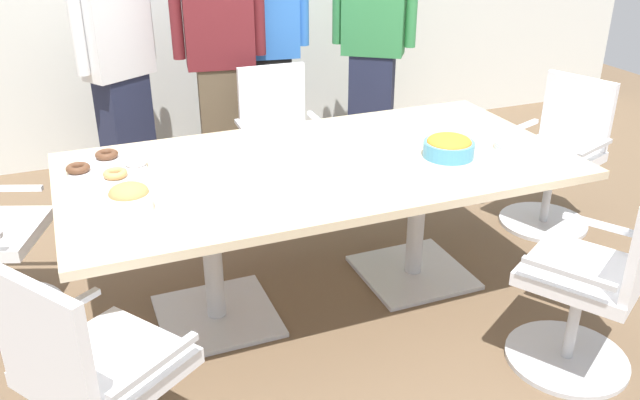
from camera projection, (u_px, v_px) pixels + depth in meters
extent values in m
cube|color=brown|center=(320.00, 296.00, 3.50)|extent=(10.00, 10.00, 0.01)
cube|color=#CCB793|center=(320.00, 166.00, 3.18)|extent=(2.40, 1.20, 0.04)
cube|color=silver|center=(217.00, 316.00, 3.30)|extent=(0.56, 0.56, 0.02)
cylinder|color=silver|center=(212.00, 253.00, 3.15)|extent=(0.09, 0.09, 0.69)
cube|color=silver|center=(413.00, 272.00, 3.68)|extent=(0.56, 0.56, 0.02)
cylinder|color=silver|center=(417.00, 214.00, 3.52)|extent=(0.09, 0.09, 0.69)
cylinder|color=silver|center=(566.00, 358.00, 3.01)|extent=(0.74, 0.74, 0.02)
cylinder|color=silver|center=(574.00, 318.00, 2.92)|extent=(0.05, 0.05, 0.41)
cube|color=white|center=(583.00, 273.00, 2.82)|extent=(0.63, 0.63, 0.06)
cube|color=silver|center=(568.00, 273.00, 2.59)|extent=(0.22, 0.33, 0.02)
cube|color=silver|center=(605.00, 226.00, 2.95)|extent=(0.22, 0.33, 0.02)
cylinder|color=silver|center=(543.00, 222.00, 4.22)|extent=(0.70, 0.70, 0.02)
cylinder|color=silver|center=(548.00, 191.00, 4.13)|extent=(0.05, 0.05, 0.41)
cube|color=white|center=(553.00, 156.00, 4.03)|extent=(0.59, 0.59, 0.06)
cube|color=white|center=(577.00, 111.00, 4.05)|extent=(0.19, 0.42, 0.42)
cube|color=silver|center=(595.00, 148.00, 3.81)|extent=(0.35, 0.16, 0.02)
cube|color=silver|center=(520.00, 127.00, 4.14)|extent=(0.35, 0.16, 0.02)
cylinder|color=silver|center=(284.00, 207.00, 4.42)|extent=(0.56, 0.56, 0.02)
cylinder|color=silver|center=(283.00, 177.00, 4.33)|extent=(0.05, 0.05, 0.41)
cube|color=white|center=(282.00, 143.00, 4.23)|extent=(0.48, 0.48, 0.06)
cube|color=white|center=(272.00, 98.00, 4.30)|extent=(0.44, 0.06, 0.42)
cube|color=silver|center=(318.00, 121.00, 4.25)|extent=(0.04, 0.37, 0.02)
cube|color=silver|center=(244.00, 130.00, 4.10)|extent=(0.04, 0.37, 0.02)
cylinder|color=silver|center=(8.00, 312.00, 3.33)|extent=(0.70, 0.70, 0.02)
cube|color=silver|center=(5.00, 188.00, 3.31)|extent=(0.35, 0.16, 0.02)
cube|color=white|center=(108.00, 367.00, 2.27)|extent=(0.64, 0.64, 0.06)
cube|color=white|center=(41.00, 342.00, 2.01)|extent=(0.28, 0.38, 0.42)
cube|color=silver|center=(56.00, 314.00, 2.34)|extent=(0.32, 0.23, 0.02)
cube|color=silver|center=(155.00, 365.00, 2.10)|extent=(0.32, 0.23, 0.02)
cube|color=#232842|center=(128.00, 135.00, 4.53)|extent=(0.38, 0.34, 0.81)
cube|color=white|center=(113.00, 26.00, 4.22)|extent=(0.49, 0.42, 0.64)
cylinder|color=white|center=(146.00, 15.00, 4.40)|extent=(0.11, 0.11, 0.58)
cylinder|color=white|center=(77.00, 28.00, 4.01)|extent=(0.11, 0.11, 0.58)
cube|color=brown|center=(225.00, 127.00, 4.61)|extent=(0.35, 0.25, 0.85)
cube|color=maroon|center=(218.00, 15.00, 4.29)|extent=(0.47, 0.28, 0.67)
cylinder|color=maroon|center=(258.00, 8.00, 4.33)|extent=(0.09, 0.09, 0.60)
cylinder|color=maroon|center=(175.00, 11.00, 4.22)|extent=(0.09, 0.09, 0.60)
cube|color=black|center=(269.00, 115.00, 4.87)|extent=(0.35, 0.24, 0.85)
cube|color=blue|center=(265.00, 7.00, 4.54)|extent=(0.47, 0.28, 0.67)
cylinder|color=blue|center=(303.00, 1.00, 4.58)|extent=(0.09, 0.09, 0.61)
cylinder|color=blue|center=(226.00, 4.00, 4.47)|extent=(0.09, 0.09, 0.61)
cube|color=#232842|center=(371.00, 108.00, 5.06)|extent=(0.38, 0.35, 0.82)
cube|color=#388C4C|center=(374.00, 9.00, 4.75)|extent=(0.49, 0.43, 0.65)
cylinder|color=#388C4C|center=(412.00, 5.00, 4.68)|extent=(0.11, 0.11, 0.58)
cylinder|color=#388C4C|center=(338.00, 3.00, 4.79)|extent=(0.11, 0.11, 0.58)
cylinder|color=white|center=(130.00, 203.00, 2.67)|extent=(0.18, 0.18, 0.08)
ellipsoid|color=tan|center=(129.00, 193.00, 2.66)|extent=(0.16, 0.16, 0.08)
cylinder|color=#4C9EC6|center=(449.00, 149.00, 3.22)|extent=(0.25, 0.25, 0.08)
ellipsoid|color=orange|center=(449.00, 142.00, 3.21)|extent=(0.22, 0.22, 0.07)
cylinder|color=white|center=(108.00, 169.00, 3.08)|extent=(0.35, 0.35, 0.01)
torus|color=white|center=(136.00, 161.00, 3.11)|extent=(0.11, 0.11, 0.03)
torus|color=brown|center=(107.00, 155.00, 3.19)|extent=(0.11, 0.11, 0.03)
torus|color=brown|center=(78.00, 168.00, 3.03)|extent=(0.11, 0.11, 0.03)
torus|color=tan|center=(115.00, 174.00, 2.98)|extent=(0.11, 0.11, 0.03)
cylinder|color=white|center=(513.00, 148.00, 3.33)|extent=(0.19, 0.19, 0.01)
cylinder|color=silver|center=(514.00, 147.00, 3.33)|extent=(0.19, 0.19, 0.01)
cylinder|color=white|center=(514.00, 146.00, 3.32)|extent=(0.19, 0.19, 0.01)
cylinder|color=silver|center=(514.00, 145.00, 3.32)|extent=(0.19, 0.19, 0.01)
cylinder|color=white|center=(514.00, 144.00, 3.32)|extent=(0.19, 0.19, 0.01)
cylinder|color=silver|center=(514.00, 143.00, 3.32)|extent=(0.19, 0.19, 0.01)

